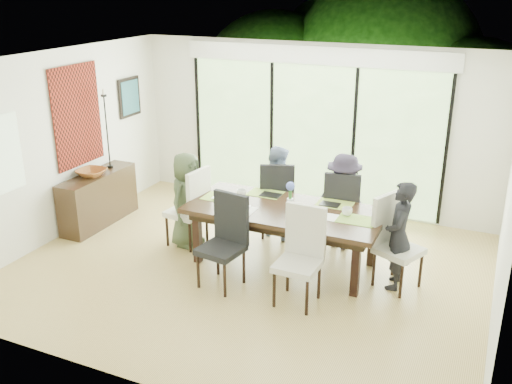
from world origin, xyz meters
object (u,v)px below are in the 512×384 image
at_px(chair_near_left, 221,243).
at_px(cup_b, 293,209).
at_px(chair_far_right, 343,208).
at_px(laptop, 223,200).
at_px(person_far_left, 277,191).
at_px(bowl, 91,173).
at_px(chair_near_right, 298,258).
at_px(person_far_right, 343,201).
at_px(chair_right_end, 400,244).
at_px(sideboard, 99,199).
at_px(vase, 290,203).
at_px(person_left_end, 187,200).
at_px(chair_far_left, 277,197).
at_px(table_top, 285,211).
at_px(cup_c, 347,212).
at_px(person_right_end, 399,236).
at_px(chair_left_end, 186,206).
at_px(cup_a, 241,193).

height_order(chair_near_left, cup_b, chair_near_left).
relative_size(chair_far_right, laptop, 3.33).
bearing_deg(person_far_left, bowl, 32.26).
xyz_separation_m(chair_near_right, person_far_right, (0.05, 1.70, 0.10)).
xyz_separation_m(chair_right_end, sideboard, (-4.63, 0.10, -0.18)).
xyz_separation_m(chair_far_right, person_far_right, (0.00, -0.02, 0.10)).
height_order(chair_far_right, vase, chair_far_right).
bearing_deg(chair_near_right, vase, 117.64).
bearing_deg(person_left_end, chair_far_left, -47.82).
height_order(table_top, cup_b, cup_b).
bearing_deg(chair_near_left, chair_far_right, 67.70).
bearing_deg(chair_far_right, bowl, 4.81).
bearing_deg(cup_c, person_right_end, -8.37).
relative_size(chair_near_left, person_left_end, 0.85).
distance_m(person_far_left, vase, 0.94).
distance_m(chair_far_left, person_far_right, 1.01).
xyz_separation_m(table_top, person_left_end, (-1.48, 0.00, -0.08)).
height_order(chair_left_end, chair_right_end, same).
distance_m(chair_near_right, sideboard, 3.76).
bearing_deg(chair_left_end, bowl, -82.87).
height_order(person_far_left, cup_c, person_far_left).
height_order(person_far_right, sideboard, person_far_right).
xyz_separation_m(chair_far_right, laptop, (-1.40, -0.95, 0.23)).
bearing_deg(sideboard, table_top, -1.74).
bearing_deg(person_far_right, laptop, 43.69).
height_order(person_left_end, vase, person_left_end).
bearing_deg(person_far_right, chair_right_end, 148.95).
distance_m(person_far_left, cup_a, 0.74).
relative_size(chair_left_end, chair_near_left, 1.00).
height_order(chair_near_right, person_far_left, person_far_left).
xyz_separation_m(chair_far_right, vase, (-0.50, -0.80, 0.28)).
relative_size(chair_far_left, chair_near_right, 1.00).
distance_m(person_far_right, cup_b, 1.03).
bearing_deg(chair_far_left, chair_left_end, 18.56).
distance_m(chair_near_left, person_far_right, 2.00).
height_order(person_far_right, cup_c, person_far_right).
bearing_deg(cup_a, person_right_end, -3.94).
bearing_deg(vase, cup_b, -56.31).
bearing_deg(chair_far_right, chair_right_end, 129.93).
bearing_deg(laptop, chair_left_end, 171.07).
xyz_separation_m(chair_near_right, person_far_left, (-0.95, 1.70, 0.10)).
bearing_deg(vase, person_right_end, -2.00).
distance_m(person_far_right, bowl, 3.78).
xyz_separation_m(chair_right_end, bowl, (-4.63, -0.00, 0.28)).
bearing_deg(chair_far_left, person_far_right, 158.42).
bearing_deg(chair_right_end, chair_left_end, 114.35).
distance_m(chair_far_left, vase, 0.98).
distance_m(chair_right_end, chair_far_left, 2.13).
height_order(person_far_left, cup_b, person_far_left).
height_order(chair_near_left, person_far_left, person_far_left).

